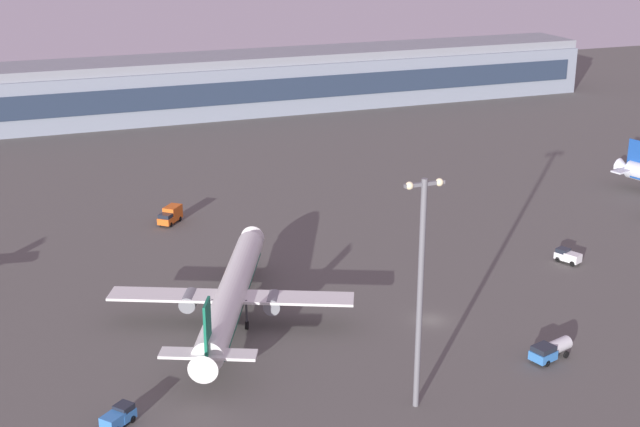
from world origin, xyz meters
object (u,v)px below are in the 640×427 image
object	(u,v)px
baggage_tractor	(119,417)
fuel_truck	(550,350)
apron_light_east	(421,282)
catering_truck	(171,215)
airplane_near_gate	(232,294)
cargo_loader	(568,256)

from	to	relation	value
baggage_tractor	fuel_truck	distance (m)	54.78
baggage_tractor	apron_light_east	world-z (taller)	apron_light_east
baggage_tractor	catering_truck	bearing A→B (deg)	123.80
airplane_near_gate	baggage_tractor	world-z (taller)	airplane_near_gate
airplane_near_gate	apron_light_east	size ratio (longest dim) A/B	1.50
catering_truck	cargo_loader	distance (m)	71.36
catering_truck	cargo_loader	bearing A→B (deg)	-176.05
catering_truck	baggage_tractor	xyz separation A→B (m)	(-19.27, -65.64, -0.40)
airplane_near_gate	catering_truck	bearing A→B (deg)	113.64
baggage_tractor	apron_light_east	bearing A→B (deg)	36.76
baggage_tractor	cargo_loader	bearing A→B (deg)	67.03
airplane_near_gate	baggage_tractor	distance (m)	28.62
fuel_truck	apron_light_east	size ratio (longest dim) A/B	0.24
airplane_near_gate	fuel_truck	distance (m)	43.70
cargo_loader	apron_light_east	bearing A→B (deg)	-167.87
catering_truck	fuel_truck	xyz separation A→B (m)	(35.38, -69.54, -0.21)
fuel_truck	cargo_loader	bearing A→B (deg)	-55.77
airplane_near_gate	apron_light_east	distance (m)	34.43
catering_truck	baggage_tractor	distance (m)	68.41
cargo_loader	fuel_truck	size ratio (longest dim) A/B	0.69
baggage_tractor	cargo_loader	world-z (taller)	same
apron_light_east	cargo_loader	bearing A→B (deg)	35.72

